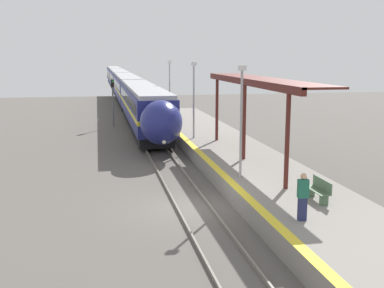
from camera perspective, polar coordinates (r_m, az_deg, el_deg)
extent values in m
plane|color=#56514C|center=(21.14, 0.10, -7.58)|extent=(120.00, 120.00, 0.00)
cube|color=slate|center=(20.99, -1.84, -7.50)|extent=(0.08, 90.00, 0.15)
cube|color=slate|center=(21.26, 2.02, -7.27)|extent=(0.08, 90.00, 0.15)
cube|color=black|center=(43.02, -5.79, 2.51)|extent=(2.47, 20.48, 0.84)
cube|color=navy|center=(42.90, -5.81, 3.66)|extent=(2.81, 22.27, 0.90)
cube|color=yellow|center=(42.84, -5.83, 4.46)|extent=(2.82, 22.27, 0.31)
cube|color=navy|center=(42.76, -5.85, 5.58)|extent=(2.81, 22.27, 1.37)
cube|color=black|center=(42.77, -5.85, 5.48)|extent=(2.83, 20.48, 0.75)
cube|color=#9E9EA3|center=(42.70, -5.87, 6.69)|extent=(2.53, 22.27, 0.30)
cylinder|color=black|center=(35.10, -5.73, 0.43)|extent=(0.12, 0.93, 0.93)
cylinder|color=black|center=(35.26, -3.40, 0.51)|extent=(0.12, 0.93, 0.93)
cylinder|color=black|center=(37.26, -6.05, 1.01)|extent=(0.12, 0.93, 0.93)
cylinder|color=black|center=(37.41, -3.85, 1.08)|extent=(0.12, 0.93, 0.93)
cylinder|color=black|center=(48.72, -7.28, 3.20)|extent=(0.12, 0.93, 0.93)
cylinder|color=black|center=(48.83, -5.59, 3.25)|extent=(0.12, 0.93, 0.93)
cylinder|color=black|center=(50.90, -7.45, 3.51)|extent=(0.12, 0.93, 0.93)
cylinder|color=black|center=(51.01, -5.83, 3.56)|extent=(0.12, 0.93, 0.93)
ellipsoid|color=navy|center=(30.67, -3.68, 2.56)|extent=(2.69, 3.49, 2.83)
ellipsoid|color=black|center=(30.18, -3.59, 3.32)|extent=(1.96, 2.04, 1.44)
sphere|color=#F9F4CC|center=(29.56, -3.33, 0.23)|extent=(0.24, 0.24, 0.24)
cube|color=black|center=(65.88, -7.69, 5.21)|extent=(2.47, 20.48, 0.84)
cube|color=navy|center=(65.80, -7.71, 5.97)|extent=(2.81, 22.27, 0.90)
cube|color=yellow|center=(65.76, -7.72, 6.49)|extent=(2.82, 22.27, 0.31)
cube|color=navy|center=(65.71, -7.74, 7.22)|extent=(2.81, 22.27, 1.37)
cube|color=black|center=(65.71, -7.74, 7.16)|extent=(2.83, 20.48, 0.75)
cube|color=#9E9EA3|center=(65.67, -7.76, 7.95)|extent=(2.53, 22.27, 0.30)
cylinder|color=black|center=(57.90, -7.91, 4.33)|extent=(0.12, 0.93, 0.93)
cylinder|color=black|center=(58.00, -6.49, 4.37)|extent=(0.12, 0.93, 0.93)
cylinder|color=black|center=(60.08, -8.03, 4.54)|extent=(0.12, 0.93, 0.93)
cylinder|color=black|center=(60.18, -6.66, 4.59)|extent=(0.12, 0.93, 0.93)
cylinder|color=black|center=(71.63, -8.55, 5.47)|extent=(0.12, 0.93, 0.93)
cylinder|color=black|center=(71.70, -7.40, 5.50)|extent=(0.12, 0.93, 0.93)
cylinder|color=black|center=(73.82, -8.63, 5.61)|extent=(0.12, 0.93, 0.93)
cylinder|color=black|center=(73.89, -7.51, 5.64)|extent=(0.12, 0.93, 0.93)
cube|color=black|center=(88.84, -8.62, 6.52)|extent=(2.47, 20.48, 0.84)
cube|color=navy|center=(88.79, -8.63, 7.08)|extent=(2.81, 22.27, 0.90)
cube|color=yellow|center=(88.76, -8.64, 7.47)|extent=(2.82, 22.27, 0.31)
cube|color=navy|center=(88.72, -8.66, 8.01)|extent=(2.81, 22.27, 1.37)
cube|color=black|center=(88.72, -8.66, 7.97)|extent=(2.83, 20.48, 0.75)
cube|color=#9E9EA3|center=(88.69, -8.67, 8.55)|extent=(2.53, 22.27, 0.30)
cylinder|color=black|center=(80.85, -8.86, 6.02)|extent=(0.12, 0.93, 0.93)
cylinder|color=black|center=(80.92, -7.84, 6.05)|extent=(0.12, 0.93, 0.93)
cylinder|color=black|center=(83.04, -8.93, 6.13)|extent=(0.12, 0.93, 0.93)
cylinder|color=black|center=(83.11, -7.93, 6.16)|extent=(0.12, 0.93, 0.93)
cylinder|color=black|center=(94.61, -9.21, 6.63)|extent=(0.12, 0.93, 0.93)
cylinder|color=black|center=(94.67, -8.34, 6.66)|extent=(0.12, 0.93, 0.93)
cylinder|color=black|center=(96.81, -9.26, 6.72)|extent=(0.12, 0.93, 0.93)
cylinder|color=black|center=(96.86, -8.40, 6.74)|extent=(0.12, 0.93, 0.93)
cube|color=black|center=(111.85, -9.16, 7.29)|extent=(2.47, 20.48, 0.84)
cube|color=navy|center=(111.81, -9.18, 7.74)|extent=(2.81, 22.27, 0.90)
cube|color=yellow|center=(111.78, -9.18, 8.05)|extent=(2.82, 22.27, 0.31)
cube|color=navy|center=(111.75, -9.20, 8.48)|extent=(2.81, 22.27, 1.37)
cube|color=black|center=(111.75, -9.20, 8.44)|extent=(2.83, 20.48, 0.75)
cube|color=#9E9EA3|center=(111.73, -9.21, 8.90)|extent=(2.53, 22.27, 0.30)
cylinder|color=black|center=(103.85, -9.40, 6.96)|extent=(0.12, 0.93, 0.93)
cylinder|color=black|center=(103.90, -8.60, 6.98)|extent=(0.12, 0.93, 0.93)
cylinder|color=black|center=(106.05, -9.44, 7.03)|extent=(0.12, 0.93, 0.93)
cylinder|color=black|center=(106.10, -8.65, 7.05)|extent=(0.12, 0.93, 0.93)
cylinder|color=black|center=(117.63, -9.62, 7.34)|extent=(0.12, 0.93, 0.93)
cylinder|color=black|center=(117.68, -8.91, 7.37)|extent=(0.12, 0.93, 0.93)
cylinder|color=black|center=(119.82, -9.65, 7.40)|extent=(0.12, 0.93, 0.93)
cylinder|color=black|center=(119.87, -8.95, 7.42)|extent=(0.12, 0.93, 0.93)
cube|color=gray|center=(22.17, 10.83, -5.75)|extent=(4.88, 64.00, 0.86)
cube|color=yellow|center=(21.34, 5.25, -5.04)|extent=(0.40, 64.00, 0.01)
cube|color=#4C6B4C|center=(19.27, 15.36, -6.44)|extent=(0.36, 0.06, 0.42)
cube|color=#4C6B4C|center=(20.30, 13.86, -5.51)|extent=(0.36, 0.06, 0.42)
cube|color=#4C6B4C|center=(19.72, 14.62, -5.33)|extent=(0.44, 1.60, 0.03)
cube|color=#4C6B4C|center=(19.75, 15.18, -4.63)|extent=(0.04, 1.60, 0.44)
cube|color=navy|center=(17.35, 12.93, -7.51)|extent=(0.28, 0.20, 0.82)
cube|color=#1E604C|center=(17.14, 13.03, -5.16)|extent=(0.36, 0.22, 0.65)
sphere|color=tan|center=(17.03, 13.09, -3.74)|extent=(0.22, 0.22, 0.22)
cylinder|color=#59595E|center=(45.20, -9.34, 4.34)|extent=(0.14, 0.14, 3.68)
cube|color=black|center=(45.03, -9.42, 7.11)|extent=(0.28, 0.20, 0.70)
sphere|color=#1ED833|center=(44.91, -9.42, 7.32)|extent=(0.14, 0.14, 0.14)
sphere|color=#330A0A|center=(44.93, -9.41, 6.89)|extent=(0.14, 0.14, 0.14)
cylinder|color=#9E9EA3|center=(22.46, 5.84, 2.25)|extent=(0.12, 0.12, 5.00)
cube|color=silver|center=(22.24, 5.97, 8.95)|extent=(0.36, 0.20, 0.24)
cylinder|color=#9E9EA3|center=(33.30, 0.20, 4.97)|extent=(0.12, 0.12, 5.00)
cube|color=silver|center=(33.16, 0.21, 9.48)|extent=(0.36, 0.20, 0.24)
cylinder|color=#9E9EA3|center=(44.35, -2.66, 6.32)|extent=(0.12, 0.12, 5.00)
cube|color=silver|center=(44.24, -2.69, 9.71)|extent=(0.36, 0.20, 0.24)
cylinder|color=#511E19|center=(20.89, 11.22, 0.35)|extent=(0.20, 0.20, 4.19)
cylinder|color=#511E19|center=(26.64, 6.20, 2.65)|extent=(0.20, 0.20, 4.19)
cylinder|color=#511E19|center=(32.54, 2.98, 4.10)|extent=(0.20, 0.20, 4.19)
cube|color=#511E19|center=(26.43, 6.30, 7.37)|extent=(0.24, 15.36, 0.36)
cube|color=#511E19|center=(26.71, 8.16, 7.61)|extent=(2.00, 15.36, 0.10)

